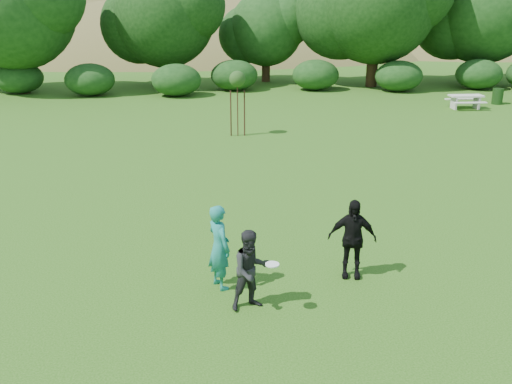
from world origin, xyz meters
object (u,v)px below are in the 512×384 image
Objects in this scene: player_teal at (219,247)px; sapling at (237,81)px; player_grey at (251,270)px; picnic_table at (466,99)px; player_black at (352,239)px; trash_can_near at (498,96)px.

sapling is (1.09, 13.92, 1.50)m from player_teal.
picnic_table is at bearing 38.28° from player_grey.
player_grey is 24.24m from picnic_table.
player_grey is 0.92× the size of player_black.
sapling reaches higher than player_grey.
player_grey reaches higher than trash_can_near.
trash_can_near is (16.37, 20.60, -0.47)m from player_teal.
player_teal is 2.05× the size of trash_can_near.
player_teal is 1.10m from player_grey.
player_teal is 1.12× the size of player_grey.
sapling is at bearing -156.38° from trash_can_near.
trash_can_near is at bearing 27.18° from picnic_table.
sapling reaches higher than player_black.
trash_can_near is 16.79m from sapling.
player_grey is at bearing -123.32° from picnic_table.
player_black is at bearing 8.88° from player_grey.
picnic_table is at bearing 70.26° from player_black.
player_black is (2.88, 0.26, -0.03)m from player_teal.
player_grey is at bearing -126.24° from trash_can_near.
player_teal is 23.82m from picnic_table.
player_black is 0.99× the size of picnic_table.
player_teal reaches higher than picnic_table.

